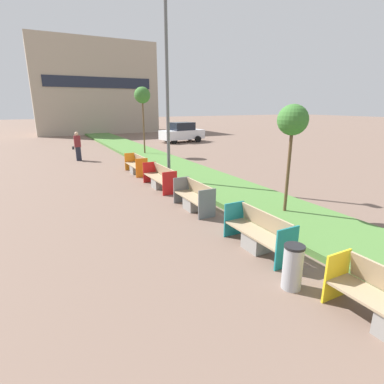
{
  "coord_description": "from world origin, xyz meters",
  "views": [
    {
      "loc": [
        -3.64,
        2.29,
        3.44
      ],
      "look_at": [
        0.9,
        10.94,
        0.6
      ],
      "focal_mm": 28.0,
      "sensor_mm": 36.0,
      "label": 1
    }
  ],
  "objects": [
    {
      "name": "bench_teal_frame",
      "position": [
        0.94,
        7.51,
        0.36
      ],
      "size": [
        0.65,
        1.99,
        0.94
      ],
      "color": "gray",
      "rests_on": "ground"
    },
    {
      "name": "sapling_tree_far",
      "position": [
        3.22,
        22.55,
        4.03
      ],
      "size": [
        1.08,
        1.08,
        4.63
      ],
      "color": "brown",
      "rests_on": "ground"
    },
    {
      "name": "bench_red_frame",
      "position": [
        0.94,
        13.98,
        0.38
      ],
      "size": [
        0.65,
        2.36,
        0.94
      ],
      "color": "gray",
      "rests_on": "ground"
    },
    {
      "name": "pedestrian_walking",
      "position": [
        -1.22,
        22.59,
        0.94
      ],
      "size": [
        0.53,
        0.24,
        1.82
      ],
      "color": "#232633",
      "rests_on": "ground"
    },
    {
      "name": "building_backdrop",
      "position": [
        4.0,
        43.3,
        5.42
      ],
      "size": [
        14.44,
        6.74,
        10.85
      ],
      "color": "tan",
      "rests_on": "ground"
    },
    {
      "name": "bench_orange_frame",
      "position": [
        0.94,
        17.23,
        0.36
      ],
      "size": [
        0.65,
        1.99,
        0.94
      ],
      "color": "gray",
      "rests_on": "ground"
    },
    {
      "name": "bench_grey_frame",
      "position": [
        0.94,
        10.85,
        0.36
      ],
      "size": [
        0.65,
        1.88,
        0.94
      ],
      "color": "gray",
      "rests_on": "ground"
    },
    {
      "name": "planter_grass_strip",
      "position": [
        3.2,
        12.0,
        0.09
      ],
      "size": [
        2.8,
        120.0,
        0.18
      ],
      "color": "#4C7A38",
      "rests_on": "ground"
    },
    {
      "name": "sapling_tree_near",
      "position": [
        3.22,
        8.94,
        2.97
      ],
      "size": [
        0.91,
        0.91,
        3.48
      ],
      "color": "brown",
      "rests_on": "ground"
    },
    {
      "name": "parked_car_distant",
      "position": [
        9.07,
        28.55,
        0.91
      ],
      "size": [
        4.39,
        2.27,
        1.86
      ],
      "rotation": [
        0.0,
        0.0,
        0.12
      ],
      "color": "silver",
      "rests_on": "ground"
    },
    {
      "name": "litter_bin",
      "position": [
        0.45,
        5.92,
        0.46
      ],
      "size": [
        0.39,
        0.39,
        0.91
      ],
      "color": "#9EA0A5",
      "rests_on": "ground"
    },
    {
      "name": "street_lamp_post",
      "position": [
        1.55,
        14.4,
        4.66
      ],
      "size": [
        0.24,
        0.44,
        8.54
      ],
      "color": "#56595B",
      "rests_on": "ground"
    }
  ]
}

